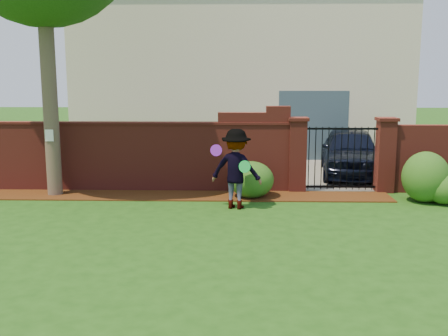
{
  "coord_description": "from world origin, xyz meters",
  "views": [
    {
      "loc": [
        0.89,
        -9.06,
        2.9
      ],
      "look_at": [
        0.62,
        1.4,
        1.05
      ],
      "focal_mm": 41.91,
      "sensor_mm": 36.0,
      "label": 1
    }
  ],
  "objects_px": {
    "man": "(235,169)",
    "frisbee_green": "(245,167)",
    "frisbee_purple": "(216,150)",
    "car": "(351,153)"
  },
  "relations": [
    {
      "from": "man",
      "to": "frisbee_purple",
      "type": "xyz_separation_m",
      "value": [
        -0.42,
        -0.16,
        0.44
      ]
    },
    {
      "from": "frisbee_purple",
      "to": "frisbee_green",
      "type": "bearing_deg",
      "value": -6.96
    },
    {
      "from": "frisbee_purple",
      "to": "frisbee_green",
      "type": "xyz_separation_m",
      "value": [
        0.62,
        -0.08,
        -0.34
      ]
    },
    {
      "from": "car",
      "to": "frisbee_purple",
      "type": "distance_m",
      "value": 5.53
    },
    {
      "from": "frisbee_green",
      "to": "man",
      "type": "bearing_deg",
      "value": 130.63
    },
    {
      "from": "car",
      "to": "man",
      "type": "xyz_separation_m",
      "value": [
        -3.35,
        -3.85,
        0.18
      ]
    },
    {
      "from": "man",
      "to": "frisbee_green",
      "type": "xyz_separation_m",
      "value": [
        0.2,
        -0.23,
        0.1
      ]
    },
    {
      "from": "man",
      "to": "car",
      "type": "bearing_deg",
      "value": -115.32
    },
    {
      "from": "frisbee_purple",
      "to": "man",
      "type": "bearing_deg",
      "value": 20.67
    },
    {
      "from": "man",
      "to": "frisbee_green",
      "type": "bearing_deg",
      "value": 146.33
    }
  ]
}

